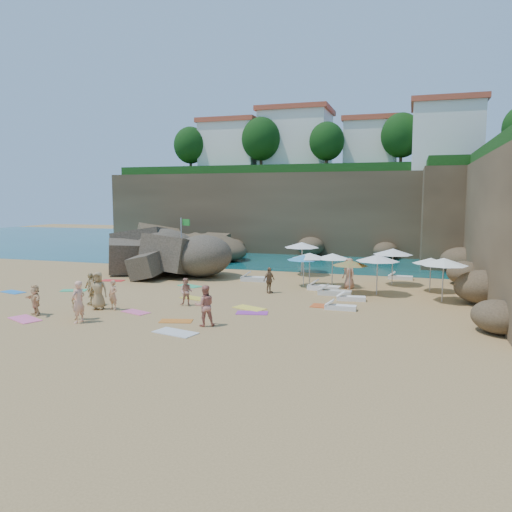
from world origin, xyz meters
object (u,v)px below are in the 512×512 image
(person_stand_3, at_px, (269,280))
(person_stand_6, at_px, (78,302))
(person_stand_1, at_px, (205,306))
(person_stand_4, at_px, (349,273))
(person_stand_5, at_px, (190,262))
(lounger_0, at_px, (324,288))
(parasol_2, at_px, (303,245))
(person_stand_0, at_px, (78,300))
(parasol_1, at_px, (393,252))
(person_stand_2, at_px, (221,255))
(flag_pole, at_px, (183,238))
(parasol_0, at_px, (302,245))
(rock_outcrop, at_px, (155,276))

(person_stand_3, distance_m, person_stand_6, 11.23)
(person_stand_3, bearing_deg, person_stand_1, -157.59)
(person_stand_4, distance_m, person_stand_5, 12.08)
(person_stand_1, bearing_deg, lounger_0, -138.71)
(parasol_2, distance_m, person_stand_0, 18.68)
(parasol_1, distance_m, person_stand_5, 14.43)
(lounger_0, relative_size, person_stand_5, 1.12)
(person_stand_2, height_order, person_stand_4, person_stand_4)
(parasol_1, relative_size, person_stand_6, 1.31)
(flag_pole, relative_size, person_stand_5, 2.33)
(person_stand_1, xyz_separation_m, person_stand_3, (0.65, 8.09, -0.14))
(parasol_0, relative_size, person_stand_6, 1.33)
(flag_pole, distance_m, person_stand_0, 14.35)
(person_stand_0, xyz_separation_m, person_stand_5, (-0.83, 14.03, -0.02))
(rock_outcrop, xyz_separation_m, person_stand_0, (2.87, -12.39, 0.91))
(person_stand_0, xyz_separation_m, person_stand_1, (6.04, 0.71, 0.00))
(lounger_0, xyz_separation_m, person_stand_3, (-2.98, -1.79, 0.62))
(parasol_1, distance_m, person_stand_4, 3.45)
(flag_pole, xyz_separation_m, person_stand_2, (0.87, 5.34, -1.79))
(parasol_0, bearing_deg, parasol_2, 99.08)
(parasol_2, bearing_deg, person_stand_2, 163.60)
(flag_pole, height_order, parasol_1, flag_pole)
(person_stand_2, bearing_deg, parasol_0, -157.70)
(parasol_1, relative_size, person_stand_4, 1.31)
(person_stand_4, bearing_deg, person_stand_3, -103.05)
(flag_pole, height_order, parasol_2, flag_pole)
(parasol_1, bearing_deg, person_stand_4, -141.11)
(person_stand_0, distance_m, person_stand_3, 11.06)
(rock_outcrop, xyz_separation_m, lounger_0, (12.54, -1.80, 0.15))
(parasol_1, xyz_separation_m, person_stand_1, (-7.50, -13.02, -1.26))
(person_stand_6, bearing_deg, flag_pole, -167.03)
(person_stand_0, bearing_deg, person_stand_3, 46.65)
(person_stand_2, bearing_deg, person_stand_0, 138.41)
(person_stand_1, distance_m, person_stand_2, 19.93)
(person_stand_4, bearing_deg, person_stand_2, -170.85)
(person_stand_3, bearing_deg, person_stand_2, 61.12)
(lounger_0, xyz_separation_m, person_stand_4, (1.35, 1.11, 0.80))
(person_stand_6, bearing_deg, person_stand_4, 144.75)
(person_stand_0, distance_m, person_stand_1, 6.08)
(person_stand_4, bearing_deg, person_stand_1, -71.25)
(parasol_2, height_order, person_stand_1, parasol_2)
(person_stand_3, relative_size, person_stand_6, 0.81)
(lounger_0, xyz_separation_m, person_stand_0, (-9.67, -10.59, 0.76))
(rock_outcrop, distance_m, person_stand_6, 13.28)
(flag_pole, height_order, person_stand_0, flag_pole)
(lounger_0, distance_m, person_stand_4, 1.93)
(person_stand_0, height_order, person_stand_6, person_stand_6)
(person_stand_1, bearing_deg, person_stand_4, -142.93)
(person_stand_2, height_order, person_stand_6, person_stand_6)
(parasol_1, height_order, lounger_0, parasol_1)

